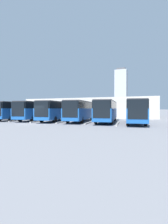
{
  "coord_description": "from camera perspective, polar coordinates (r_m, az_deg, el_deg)",
  "views": [
    {
      "loc": [
        -15.43,
        19.77,
        2.16
      ],
      "look_at": [
        -4.96,
        -5.7,
        1.56
      ],
      "focal_mm": 28.0,
      "sensor_mm": 36.0,
      "label": 1
    }
  ],
  "objects": [
    {
      "name": "ground_plane",
      "position": [
        25.17,
        -15.59,
        -3.71
      ],
      "size": [
        600.0,
        600.0,
        0.0
      ],
      "primitive_type": "plane",
      "color": "gray"
    },
    {
      "name": "curb_divider_0",
      "position": [
        24.38,
        10.9,
        -3.68
      ],
      "size": [
        1.23,
        6.48,
        0.15
      ],
      "primitive_type": "cube",
      "rotation": [
        0.0,
        0.0,
        0.15
      ],
      "color": "#9E9E99",
      "rests_on": "ground_plane"
    },
    {
      "name": "bus_0",
      "position": [
        25.64,
        16.33,
        0.45
      ],
      "size": [
        4.13,
        11.68,
        3.27
      ],
      "rotation": [
        0.0,
        0.0,
        0.15
      ],
      "color": "#19519E",
      "rests_on": "ground_plane"
    },
    {
      "name": "bus_4",
      "position": [
        32.35,
        -15.11,
        0.62
      ],
      "size": [
        4.13,
        11.68,
        3.27
      ],
      "rotation": [
        0.0,
        0.0,
        0.15
      ],
      "color": "#19519E",
      "rests_on": "ground_plane"
    },
    {
      "name": "curb_divider_2",
      "position": [
        27.69,
        -6.45,
        -3.07
      ],
      "size": [
        1.23,
        6.48,
        0.15
      ],
      "primitive_type": "cube",
      "rotation": [
        0.0,
        0.0,
        0.15
      ],
      "color": "#9E9E99",
      "rests_on": "ground_plane"
    },
    {
      "name": "bus_5",
      "position": [
        34.93,
        -20.87,
        0.62
      ],
      "size": [
        4.13,
        11.68,
        3.27
      ],
      "rotation": [
        0.0,
        0.0,
        0.15
      ],
      "color": "#19519E",
      "rests_on": "ground_plane"
    },
    {
      "name": "curb_divider_3",
      "position": [
        29.7,
        -13.96,
        -2.81
      ],
      "size": [
        1.23,
        6.48,
        0.15
      ],
      "primitive_type": "cube",
      "rotation": [
        0.0,
        0.0,
        0.15
      ],
      "color": "#9E9E99",
      "rests_on": "ground_plane"
    },
    {
      "name": "bus_2",
      "position": [
        28.2,
        -1.01,
        0.57
      ],
      "size": [
        4.13,
        11.68,
        3.27
      ],
      "rotation": [
        0.0,
        0.0,
        0.15
      ],
      "color": "#19519E",
      "rests_on": "ground_plane"
    },
    {
      "name": "curb_divider_4",
      "position": [
        32.48,
        -19.89,
        -2.5
      ],
      "size": [
        1.23,
        6.48,
        0.15
      ],
      "primitive_type": "cube",
      "rotation": [
        0.0,
        0.0,
        0.15
      ],
      "color": "#9E9E99",
      "rests_on": "ground_plane"
    },
    {
      "name": "office_tower",
      "position": [
        222.58,
        12.08,
        7.12
      ],
      "size": [
        14.31,
        14.31,
        51.25
      ],
      "color": "#ADB2B7",
      "rests_on": "ground_plane"
    },
    {
      "name": "station_building",
      "position": [
        45.16,
        2.37,
        1.44
      ],
      "size": [
        32.32,
        14.48,
        4.55
      ],
      "color": "beige",
      "rests_on": "ground_plane"
    },
    {
      "name": "bus_1",
      "position": [
        26.85,
        7.38,
        0.53
      ],
      "size": [
        4.13,
        11.68,
        3.27
      ],
      "rotation": [
        0.0,
        0.0,
        0.15
      ],
      "color": "#19519E",
      "rests_on": "ground_plane"
    },
    {
      "name": "curb_divider_1",
      "position": [
        25.97,
        1.85,
        -3.35
      ],
      "size": [
        1.23,
        6.48,
        0.15
      ],
      "primitive_type": "cube",
      "rotation": [
        0.0,
        0.0,
        0.15
      ],
      "color": "#9E9E99",
      "rests_on": "ground_plane"
    },
    {
      "name": "curb_divider_5",
      "position": [
        35.31,
        -25.25,
        -2.25
      ],
      "size": [
        1.23,
        6.48,
        0.15
      ],
      "primitive_type": "cube",
      "rotation": [
        0.0,
        0.0,
        0.15
      ],
      "color": "#9E9E99",
      "rests_on": "ground_plane"
    },
    {
      "name": "bus_3",
      "position": [
        29.86,
        -8.76,
        0.6
      ],
      "size": [
        4.13,
        11.68,
        3.27
      ],
      "rotation": [
        0.0,
        0.0,
        0.15
      ],
      "color": "#19519E",
      "rests_on": "ground_plane"
    }
  ]
}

